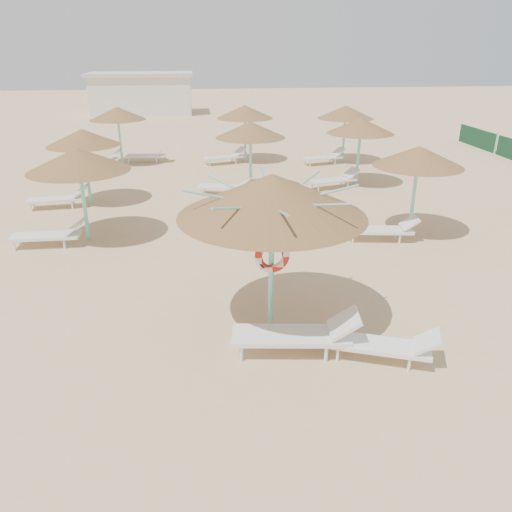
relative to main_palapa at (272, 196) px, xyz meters
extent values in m
plane|color=tan|center=(0.32, -0.02, -2.78)|extent=(120.00, 120.00, 0.00)
cylinder|color=#7DD9CC|center=(0.00, 0.00, -1.44)|extent=(0.11, 0.11, 2.67)
cone|color=brown|center=(0.00, 0.00, 0.01)|extent=(3.56, 3.56, 0.80)
cylinder|color=#7DD9CC|center=(0.00, 0.00, -0.26)|extent=(0.20, 0.20, 0.12)
cylinder|color=#7DD9CC|center=(0.82, 0.00, -0.03)|extent=(1.61, 0.04, 0.40)
cylinder|color=#7DD9CC|center=(0.58, 0.58, -0.03)|extent=(1.17, 1.17, 0.40)
cylinder|color=#7DD9CC|center=(0.00, 0.82, -0.03)|extent=(0.04, 1.61, 0.40)
cylinder|color=#7DD9CC|center=(-0.58, 0.58, -0.03)|extent=(1.17, 1.17, 0.40)
cylinder|color=#7DD9CC|center=(-0.82, 0.00, -0.03)|extent=(1.61, 0.04, 0.40)
cylinder|color=#7DD9CC|center=(-0.58, -0.58, -0.03)|extent=(1.17, 1.17, 0.40)
cylinder|color=#7DD9CC|center=(0.00, -0.82, -0.03)|extent=(0.04, 1.61, 0.40)
cylinder|color=#7DD9CC|center=(0.58, -0.58, -0.03)|extent=(1.17, 1.17, 0.40)
torus|color=red|center=(0.00, -0.10, -1.16)|extent=(0.68, 0.15, 0.68)
cylinder|color=white|center=(-0.71, -1.14, -2.62)|extent=(0.07, 0.07, 0.32)
cylinder|color=white|center=(-0.64, -0.58, -2.62)|extent=(0.07, 0.07, 0.32)
cylinder|color=white|center=(0.83, -1.33, -2.62)|extent=(0.07, 0.07, 0.32)
cylinder|color=white|center=(0.90, -0.76, -2.62)|extent=(0.07, 0.07, 0.32)
cube|color=white|center=(0.24, -0.97, -2.41)|extent=(2.24, 0.97, 0.09)
cube|color=white|center=(1.20, -1.09, -2.14)|extent=(0.63, 0.75, 0.42)
cylinder|color=white|center=(1.04, -1.34, -2.65)|extent=(0.06, 0.06, 0.26)
cylinder|color=white|center=(1.20, -0.90, -2.65)|extent=(0.06, 0.06, 0.26)
cylinder|color=white|center=(2.22, -1.78, -2.65)|extent=(0.06, 0.06, 0.26)
cylinder|color=white|center=(2.38, -1.34, -2.65)|extent=(0.06, 0.06, 0.26)
cube|color=white|center=(1.82, -1.38, -2.48)|extent=(1.86, 1.16, 0.07)
cube|color=white|center=(2.56, -1.66, -2.26)|extent=(0.62, 0.68, 0.34)
cylinder|color=#7DD9CC|center=(-4.65, 5.52, -1.63)|extent=(0.11, 0.11, 2.30)
cone|color=brown|center=(-4.65, 5.52, -0.38)|extent=(2.85, 2.85, 0.64)
cylinder|color=#7DD9CC|center=(-4.65, 5.52, -0.63)|extent=(0.20, 0.20, 0.12)
cylinder|color=white|center=(-6.55, 4.87, -2.64)|extent=(0.06, 0.06, 0.28)
cylinder|color=white|center=(-6.55, 5.37, -2.64)|extent=(0.06, 0.06, 0.28)
cylinder|color=white|center=(-5.20, 4.87, -2.64)|extent=(0.06, 0.06, 0.28)
cylinder|color=white|center=(-5.20, 5.37, -2.64)|extent=(0.06, 0.06, 0.28)
cube|color=white|center=(-5.75, 5.12, -2.46)|extent=(1.90, 0.63, 0.08)
cube|color=white|center=(-4.90, 5.12, -2.22)|extent=(0.49, 0.60, 0.36)
cylinder|color=#7DD9CC|center=(-5.27, 9.27, -1.63)|extent=(0.11, 0.11, 2.30)
cone|color=brown|center=(-5.27, 9.27, -0.39)|extent=(2.51, 2.51, 0.57)
cylinder|color=#7DD9CC|center=(-5.27, 9.27, -0.63)|extent=(0.20, 0.20, 0.12)
cylinder|color=white|center=(-7.13, 8.53, -2.64)|extent=(0.06, 0.06, 0.28)
cylinder|color=white|center=(-7.19, 9.03, -2.64)|extent=(0.06, 0.06, 0.28)
cylinder|color=white|center=(-5.79, 8.69, -2.64)|extent=(0.06, 0.06, 0.28)
cylinder|color=white|center=(-5.85, 9.19, -2.64)|extent=(0.06, 0.06, 0.28)
cube|color=white|center=(-6.37, 8.87, -2.46)|extent=(1.96, 0.84, 0.08)
cube|color=white|center=(-5.53, 8.97, -2.22)|extent=(0.55, 0.65, 0.36)
cylinder|color=#7DD9CC|center=(-4.97, 15.78, -1.63)|extent=(0.11, 0.11, 2.30)
cone|color=brown|center=(-4.97, 15.78, -0.39)|extent=(2.61, 2.61, 0.59)
cylinder|color=#7DD9CC|center=(-4.97, 15.78, -0.63)|extent=(0.20, 0.20, 0.12)
cylinder|color=white|center=(-6.84, 15.05, -2.64)|extent=(0.06, 0.06, 0.28)
cylinder|color=white|center=(-6.89, 15.55, -2.64)|extent=(0.06, 0.06, 0.28)
cylinder|color=white|center=(-5.50, 15.18, -2.64)|extent=(0.06, 0.06, 0.28)
cylinder|color=white|center=(-5.55, 15.68, -2.64)|extent=(0.06, 0.06, 0.28)
cube|color=white|center=(-6.07, 15.38, -2.46)|extent=(1.95, 0.80, 0.08)
cube|color=white|center=(-5.22, 15.46, -2.22)|extent=(0.54, 0.64, 0.36)
cylinder|color=white|center=(-4.69, 15.91, -2.64)|extent=(0.06, 0.06, 0.28)
cylinder|color=white|center=(-4.64, 16.40, -2.64)|extent=(0.06, 0.06, 0.28)
cylinder|color=white|center=(-3.35, 15.78, -2.64)|extent=(0.06, 0.06, 0.28)
cylinder|color=white|center=(-3.30, 16.27, -2.64)|extent=(0.06, 0.06, 0.28)
cube|color=white|center=(-3.87, 16.08, -2.46)|extent=(1.95, 0.80, 0.08)
cube|color=white|center=(-3.02, 16.00, -2.22)|extent=(0.54, 0.64, 0.36)
cylinder|color=#7DD9CC|center=(0.68, 10.24, -1.63)|extent=(0.11, 0.11, 2.30)
cone|color=brown|center=(0.68, 10.24, -0.39)|extent=(2.65, 2.65, 0.60)
cylinder|color=#7DD9CC|center=(0.68, 10.24, -0.63)|extent=(0.20, 0.20, 0.12)
cylinder|color=white|center=(-1.26, 9.80, -2.64)|extent=(0.06, 0.06, 0.28)
cylinder|color=white|center=(-1.13, 10.29, -2.64)|extent=(0.06, 0.06, 0.28)
cylinder|color=white|center=(0.05, 9.46, -2.64)|extent=(0.06, 0.06, 0.28)
cylinder|color=white|center=(0.18, 9.95, -2.64)|extent=(0.06, 0.06, 0.28)
cube|color=white|center=(-0.42, 9.84, -2.46)|extent=(1.99, 1.08, 0.08)
cube|color=white|center=(0.40, 9.63, -2.22)|extent=(0.62, 0.70, 0.36)
cylinder|color=#7DD9CC|center=(0.99, 15.66, -1.63)|extent=(0.11, 0.11, 2.30)
cone|color=brown|center=(0.99, 15.66, -0.39)|extent=(2.71, 2.71, 0.61)
cylinder|color=#7DD9CC|center=(0.99, 15.66, -0.63)|extent=(0.20, 0.20, 0.12)
cylinder|color=white|center=(-0.80, 14.79, -2.64)|extent=(0.06, 0.06, 0.28)
cylinder|color=white|center=(-0.95, 15.26, -2.64)|extent=(0.06, 0.06, 0.28)
cylinder|color=white|center=(0.49, 15.19, -2.64)|extent=(0.06, 0.06, 0.28)
cylinder|color=white|center=(0.34, 15.66, -2.64)|extent=(0.06, 0.06, 0.28)
cube|color=white|center=(-0.11, 15.26, -2.46)|extent=(2.00, 1.16, 0.08)
cube|color=white|center=(0.70, 15.51, -2.22)|extent=(0.64, 0.72, 0.36)
cylinder|color=#7DD9CC|center=(4.97, 4.88, -1.63)|extent=(0.11, 0.11, 2.30)
cone|color=brown|center=(4.97, 4.88, -0.39)|extent=(2.58, 2.58, 0.58)
cylinder|color=#7DD9CC|center=(4.97, 4.88, -0.63)|extent=(0.20, 0.20, 0.12)
cylinder|color=white|center=(3.05, 4.34, -2.64)|extent=(0.06, 0.06, 0.28)
cylinder|color=white|center=(3.12, 4.83, -2.64)|extent=(0.06, 0.06, 0.28)
cylinder|color=white|center=(4.38, 4.15, -2.64)|extent=(0.06, 0.06, 0.28)
cylinder|color=white|center=(4.45, 4.65, -2.64)|extent=(0.06, 0.06, 0.28)
cube|color=white|center=(3.87, 4.48, -2.46)|extent=(1.97, 0.87, 0.08)
cube|color=white|center=(4.72, 4.36, -2.22)|extent=(0.56, 0.66, 0.36)
cylinder|color=#7DD9CC|center=(5.11, 10.72, -1.63)|extent=(0.11, 0.11, 2.30)
cone|color=brown|center=(5.11, 10.72, -0.39)|extent=(2.66, 2.66, 0.60)
cylinder|color=#7DD9CC|center=(5.11, 10.72, -0.63)|extent=(0.20, 0.20, 0.12)
cylinder|color=white|center=(3.31, 9.85, -2.64)|extent=(0.06, 0.06, 0.28)
cylinder|color=white|center=(3.18, 10.33, -2.64)|extent=(0.06, 0.06, 0.28)
cylinder|color=white|center=(4.61, 10.23, -2.64)|extent=(0.06, 0.06, 0.28)
cylinder|color=white|center=(4.47, 10.71, -2.64)|extent=(0.06, 0.06, 0.28)
cube|color=white|center=(4.01, 10.32, -2.46)|extent=(2.00, 1.13, 0.08)
cube|color=white|center=(4.83, 10.55, -2.22)|extent=(0.63, 0.71, 0.36)
cylinder|color=#7DD9CC|center=(5.73, 15.00, -1.63)|extent=(0.11, 0.11, 2.30)
cone|color=brown|center=(5.73, 15.00, -0.39)|extent=(2.67, 2.67, 0.60)
cylinder|color=#7DD9CC|center=(5.73, 15.00, -0.63)|extent=(0.20, 0.20, 0.12)
cylinder|color=white|center=(3.92, 14.16, -2.64)|extent=(0.06, 0.06, 0.28)
cylinder|color=white|center=(3.79, 14.65, -2.64)|extent=(0.06, 0.06, 0.28)
cylinder|color=white|center=(5.23, 14.50, -2.64)|extent=(0.06, 0.06, 0.28)
cylinder|color=white|center=(5.10, 14.98, -2.64)|extent=(0.06, 0.06, 0.28)
cube|color=white|center=(4.63, 14.60, -2.46)|extent=(1.99, 1.07, 0.08)
cube|color=white|center=(5.45, 14.81, -2.22)|extent=(0.62, 0.70, 0.36)
cube|color=silver|center=(-5.68, 34.98, -1.28)|extent=(8.00, 4.00, 3.00)
cube|color=beige|center=(-5.68, 34.98, 0.35)|extent=(8.40, 4.40, 0.25)
cube|color=#1B5131|center=(14.32, 17.98, -2.28)|extent=(0.08, 3.80, 1.00)
cylinder|color=#7DD9CC|center=(14.32, 16.08, -2.23)|extent=(0.08, 0.08, 1.10)
camera|label=1|loc=(-1.32, -8.77, 2.56)|focal=35.00mm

